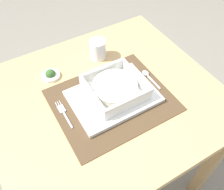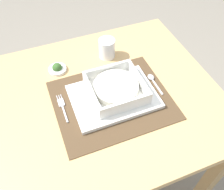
{
  "view_description": "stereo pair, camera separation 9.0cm",
  "coord_description": "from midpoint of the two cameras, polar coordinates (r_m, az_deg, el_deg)",
  "views": [
    {
      "loc": [
        -0.28,
        -0.54,
        1.46
      ],
      "look_at": [
        0.01,
        -0.03,
        0.77
      ],
      "focal_mm": 39.91,
      "sensor_mm": 36.0,
      "label": 1
    },
    {
      "loc": [
        -0.2,
        -0.58,
        1.46
      ],
      "look_at": [
        0.01,
        -0.03,
        0.77
      ],
      "focal_mm": 39.91,
      "sensor_mm": 36.0,
      "label": 2
    }
  ],
  "objects": [
    {
      "name": "spoon",
      "position": [
        1.01,
        11.75,
        3.44
      ],
      "size": [
        0.02,
        0.11,
        0.01
      ],
      "rotation": [
        0.0,
        0.0,
        0.08
      ],
      "color": "silver",
      "rests_on": "placemat"
    },
    {
      "name": "placemat",
      "position": [
        0.93,
        2.79,
        -1.3
      ],
      "size": [
        0.42,
        0.35,
        0.0
      ],
      "primitive_type": "cube",
      "color": "#4C3823",
      "rests_on": "dining_table"
    },
    {
      "name": "condiment_saucer",
      "position": [
        1.04,
        -10.0,
        5.87
      ],
      "size": [
        0.07,
        0.07,
        0.04
      ],
      "color": "white",
      "rests_on": "dining_table"
    },
    {
      "name": "butter_knife",
      "position": [
        0.97,
        11.81,
        0.87
      ],
      "size": [
        0.01,
        0.13,
        0.01
      ],
      "rotation": [
        0.0,
        0.0,
        -0.05
      ],
      "color": "black",
      "rests_on": "placemat"
    },
    {
      "name": "dining_table",
      "position": [
        1.03,
        1.26,
        -4.16
      ],
      "size": [
        0.86,
        0.76,
        0.74
      ],
      "color": "tan",
      "rests_on": "ground"
    },
    {
      "name": "drinking_glass",
      "position": [
        1.07,
        1.27,
        10.39
      ],
      "size": [
        0.07,
        0.07,
        0.08
      ],
      "color": "white",
      "rests_on": "dining_table"
    },
    {
      "name": "ground_plane",
      "position": [
        1.58,
        0.86,
        -17.58
      ],
      "size": [
        6.0,
        6.0,
        0.0
      ],
      "primitive_type": "plane",
      "color": "gray"
    },
    {
      "name": "porridge_bowl",
      "position": [
        0.91,
        3.71,
        1.35
      ],
      "size": [
        0.19,
        0.19,
        0.05
      ],
      "color": "white",
      "rests_on": "serving_plate"
    },
    {
      "name": "fork",
      "position": [
        0.91,
        -8.59,
        -2.66
      ],
      "size": [
        0.02,
        0.13,
        0.0
      ],
      "rotation": [
        0.0,
        0.0,
        0.05
      ],
      "color": "silver",
      "rests_on": "placemat"
    },
    {
      "name": "serving_plate",
      "position": [
        0.92,
        3.13,
        -0.53
      ],
      "size": [
        0.31,
        0.22,
        0.02
      ],
      "primitive_type": "cube",
      "color": "white",
      "rests_on": "placemat"
    },
    {
      "name": "bread_knife",
      "position": [
        0.96,
        10.97,
        0.21
      ],
      "size": [
        0.01,
        0.13,
        0.01
      ],
      "rotation": [
        0.0,
        0.0,
        -0.09
      ],
      "color": "#59331E",
      "rests_on": "placemat"
    }
  ]
}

